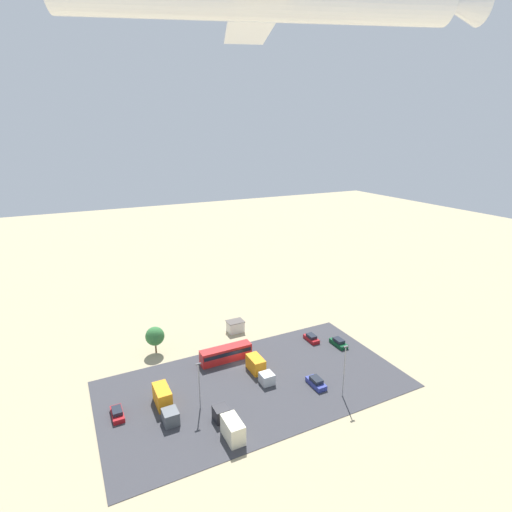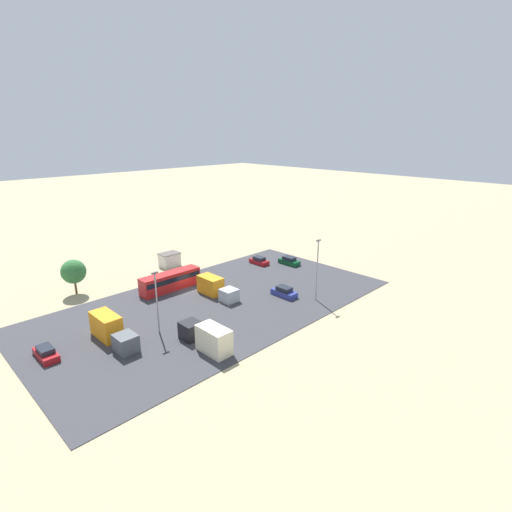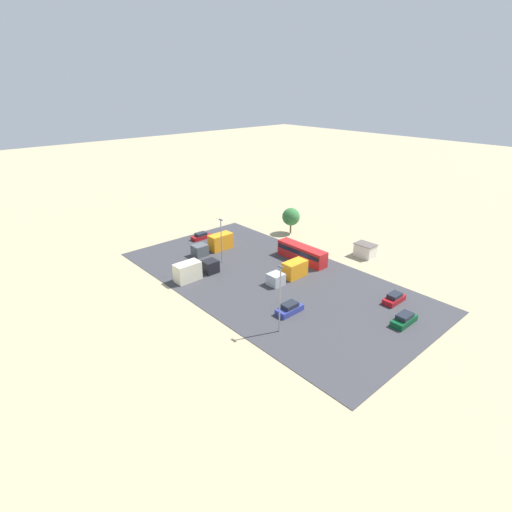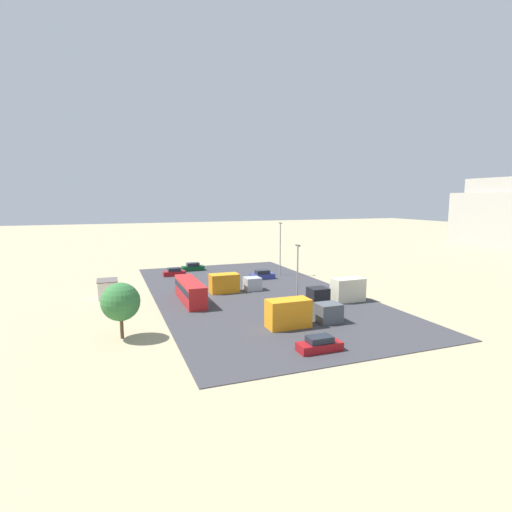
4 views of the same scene
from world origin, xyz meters
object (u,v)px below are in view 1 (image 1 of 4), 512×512
parked_car_0 (339,343)px  parked_truck_2 (229,425)px  bus (226,353)px  parked_car_3 (117,413)px  parked_truck_1 (165,402)px  parked_car_2 (311,338)px  parked_car_1 (316,382)px  parked_truck_0 (259,368)px  shed_building (235,326)px

parked_car_0 → parked_truck_2: size_ratio=0.54×
bus → parked_car_3: bearing=-70.9°
parked_truck_2 → parked_truck_1: bearing=127.0°
bus → parked_car_0: bus is taller
parked_car_2 → parked_car_1: bearing=-121.2°
parked_car_1 → parked_car_0: bearing=37.7°
parked_car_0 → parked_truck_1: 40.73m
parked_truck_0 → parked_car_0: bearing=-174.8°
parked_truck_1 → parked_car_0: bearing=-174.2°
bus → parked_truck_2: 21.45m
parked_car_1 → parked_car_2: size_ratio=1.06×
parked_car_1 → parked_truck_0: bearing=133.8°
shed_building → parked_truck_0: size_ratio=0.48×
parked_car_2 → parked_car_3: (43.90, 6.91, -0.02)m
shed_building → parked_truck_0: bearing=80.4°
shed_building → parked_car_1: bearing=100.2°
parked_car_2 → parked_truck_2: bearing=-146.4°
parked_car_1 → parked_truck_0: size_ratio=0.54×
parked_truck_2 → shed_building: bearing=64.7°
shed_building → parked_truck_1: size_ratio=0.43×
parked_truck_2 → parked_car_0: bearing=23.8°
parked_car_0 → parked_car_3: (48.16, 2.37, -0.06)m
parked_car_3 → parked_truck_1: parked_truck_1 is taller
parked_car_3 → bus: bearing=-160.9°
bus → parked_truck_0: bus is taller
parked_car_0 → parked_truck_0: size_ratio=0.55×
shed_building → bus: bus is taller
parked_car_3 → parked_car_1: bearing=167.3°
shed_building → parked_truck_0: parked_truck_0 is taller
parked_truck_1 → parked_truck_2: 12.89m
shed_building → parked_car_3: 35.66m
parked_car_2 → parked_truck_0: parked_truck_0 is taller
parked_car_2 → parked_truck_2: parked_truck_2 is taller
bus → parked_car_0: (-25.08, 5.61, -0.99)m
shed_building → parked_car_2: 18.39m
parked_car_1 → parked_truck_2: (19.54, 4.19, 0.85)m
parked_car_0 → parked_truck_2: bearing=23.8°
parked_car_3 → parked_truck_2: bearing=142.0°
bus → parked_truck_2: (7.68, 20.03, -0.13)m
parked_car_1 → parked_car_2: bearing=58.8°
bus → parked_truck_2: parked_truck_2 is taller
parked_car_0 → parked_truck_2: parked_truck_2 is taller
parked_car_0 → parked_truck_1: parked_truck_1 is taller
parked_car_1 → parked_truck_2: bearing=-167.9°
shed_building → parked_truck_2: parked_truck_2 is taller
parked_car_1 → parked_truck_0: 11.51m
parked_car_2 → parked_car_0: bearing=-46.8°
bus → parked_car_1: (-11.86, 15.84, -0.98)m
parked_car_0 → parked_car_3: size_ratio=1.04×
parked_truck_1 → parked_truck_2: bearing=127.0°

